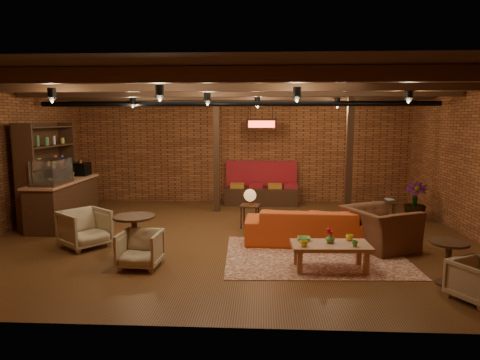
# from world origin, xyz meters

# --- Properties ---
(floor) EXTENTS (10.00, 10.00, 0.00)m
(floor) POSITION_xyz_m (0.00, 0.00, 0.00)
(floor) COLOR #371D0D
(floor) RESTS_ON ground
(ceiling) EXTENTS (10.00, 8.00, 0.02)m
(ceiling) POSITION_xyz_m (0.00, 0.00, 3.20)
(ceiling) COLOR black
(ceiling) RESTS_ON wall_back
(wall_back) EXTENTS (10.00, 0.02, 3.20)m
(wall_back) POSITION_xyz_m (0.00, 4.00, 1.60)
(wall_back) COLOR brown
(wall_back) RESTS_ON ground
(wall_front) EXTENTS (10.00, 0.02, 3.20)m
(wall_front) POSITION_xyz_m (0.00, -4.00, 1.60)
(wall_front) COLOR brown
(wall_front) RESTS_ON ground
(wall_right) EXTENTS (0.02, 8.00, 3.20)m
(wall_right) POSITION_xyz_m (5.00, 0.00, 1.60)
(wall_right) COLOR brown
(wall_right) RESTS_ON ground
(ceiling_beams) EXTENTS (9.80, 6.40, 0.22)m
(ceiling_beams) POSITION_xyz_m (0.00, 0.00, 3.08)
(ceiling_beams) COLOR black
(ceiling_beams) RESTS_ON ceiling
(ceiling_pipe) EXTENTS (9.60, 0.12, 0.12)m
(ceiling_pipe) POSITION_xyz_m (0.00, 1.60, 2.85)
(ceiling_pipe) COLOR black
(ceiling_pipe) RESTS_ON ceiling
(post_left) EXTENTS (0.16, 0.16, 3.20)m
(post_left) POSITION_xyz_m (-0.60, 2.60, 1.60)
(post_left) COLOR black
(post_left) RESTS_ON ground
(post_right) EXTENTS (0.16, 0.16, 3.20)m
(post_right) POSITION_xyz_m (2.80, 2.00, 1.60)
(post_right) COLOR black
(post_right) RESTS_ON ground
(service_counter) EXTENTS (0.80, 2.50, 1.60)m
(service_counter) POSITION_xyz_m (-4.10, 1.00, 0.80)
(service_counter) COLOR black
(service_counter) RESTS_ON ground
(plant_counter) EXTENTS (0.35, 0.39, 0.30)m
(plant_counter) POSITION_xyz_m (-4.00, 1.20, 1.22)
(plant_counter) COLOR #337F33
(plant_counter) RESTS_ON service_counter
(shelving_hutch) EXTENTS (0.52, 2.00, 2.40)m
(shelving_hutch) POSITION_xyz_m (-4.50, 1.10, 1.20)
(shelving_hutch) COLOR black
(shelving_hutch) RESTS_ON ground
(banquette) EXTENTS (2.10, 0.70, 1.00)m
(banquette) POSITION_xyz_m (0.60, 3.55, 0.50)
(banquette) COLOR maroon
(banquette) RESTS_ON ground
(service_sign) EXTENTS (0.86, 0.06, 0.30)m
(service_sign) POSITION_xyz_m (0.60, 3.10, 2.35)
(service_sign) COLOR #FF3019
(service_sign) RESTS_ON ceiling
(ceiling_spotlights) EXTENTS (6.40, 4.40, 0.28)m
(ceiling_spotlights) POSITION_xyz_m (0.00, 0.00, 2.86)
(ceiling_spotlights) COLOR black
(ceiling_spotlights) RESTS_ON ceiling
(rug) EXTENTS (3.32, 2.59, 0.01)m
(rug) POSITION_xyz_m (1.60, -1.19, 0.01)
(rug) COLOR maroon
(rug) RESTS_ON floor
(sofa) EXTENTS (2.50, 1.05, 0.72)m
(sofa) POSITION_xyz_m (1.54, -0.38, 0.36)
(sofa) COLOR #C4471B
(sofa) RESTS_ON floor
(coffee_table) EXTENTS (1.31, 0.69, 0.69)m
(coffee_table) POSITION_xyz_m (1.75, -1.89, 0.39)
(coffee_table) COLOR #9B6848
(coffee_table) RESTS_ON floor
(side_table_lamp) EXTENTS (0.49, 0.49, 0.90)m
(side_table_lamp) POSITION_xyz_m (0.35, 0.85, 0.68)
(side_table_lamp) COLOR black
(side_table_lamp) RESTS_ON floor
(round_table_left) EXTENTS (0.74, 0.74, 0.77)m
(round_table_left) POSITION_xyz_m (-1.65, -1.46, 0.52)
(round_table_left) COLOR black
(round_table_left) RESTS_ON floor
(armchair_a) EXTENTS (1.08, 1.08, 0.82)m
(armchair_a) POSITION_xyz_m (-2.81, -0.87, 0.41)
(armchair_a) COLOR beige
(armchair_a) RESTS_ON floor
(armchair_b) EXTENTS (0.70, 0.66, 0.68)m
(armchair_b) POSITION_xyz_m (-1.41, -1.94, 0.34)
(armchair_b) COLOR beige
(armchair_b) RESTS_ON floor
(armchair_right) EXTENTS (1.24, 1.45, 1.07)m
(armchair_right) POSITION_xyz_m (2.89, -0.68, 0.54)
(armchair_right) COLOR brown
(armchair_right) RESTS_ON floor
(side_table_book) EXTENTS (0.61, 0.61, 0.59)m
(side_table_book) POSITION_xyz_m (3.59, 1.43, 0.52)
(side_table_book) COLOR black
(side_table_book) RESTS_ON floor
(round_table_right) EXTENTS (0.57, 0.57, 0.66)m
(round_table_right) POSITION_xyz_m (3.43, -2.46, 0.44)
(round_table_right) COLOR black
(round_table_right) RESTS_ON floor
(armchair_far) EXTENTS (0.81, 0.79, 0.63)m
(armchair_far) POSITION_xyz_m (3.58, -3.05, 0.31)
(armchair_far) COLOR beige
(armchair_far) RESTS_ON floor
(plant_tall) EXTENTS (2.08, 2.08, 2.82)m
(plant_tall) POSITION_xyz_m (4.40, 1.78, 1.41)
(plant_tall) COLOR #4C7F4C
(plant_tall) RESTS_ON floor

